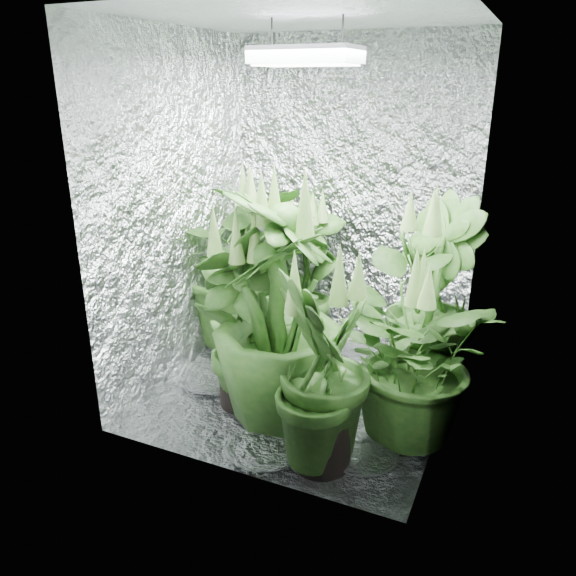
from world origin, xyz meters
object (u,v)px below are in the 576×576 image
at_px(grow_lamp, 306,56).
at_px(plant_g, 323,373).
at_px(plant_c, 429,302).
at_px(plant_e, 407,359).
at_px(plant_f, 242,318).
at_px(circulation_fan, 426,359).
at_px(plant_d, 279,313).
at_px(plant_a, 240,263).
at_px(plant_b, 306,273).

distance_m(grow_lamp, plant_g, 1.50).
distance_m(grow_lamp, plant_c, 1.43).
height_order(plant_e, plant_f, plant_f).
xyz_separation_m(plant_g, circulation_fan, (0.29, 1.02, -0.35)).
xyz_separation_m(plant_d, plant_f, (-0.25, 0.06, -0.09)).
bearing_deg(plant_e, plant_g, -131.73).
relative_size(plant_a, plant_f, 1.16).
relative_size(plant_b, plant_d, 0.82).
distance_m(grow_lamp, plant_d, 1.25).
xyz_separation_m(grow_lamp, plant_f, (-0.25, -0.26, -1.30)).
relative_size(grow_lamp, circulation_fan, 1.59).
bearing_deg(plant_b, plant_c, -23.26).
distance_m(plant_b, plant_d, 1.00).
bearing_deg(grow_lamp, plant_d, -89.83).
relative_size(plant_c, plant_g, 1.16).
bearing_deg(plant_a, plant_d, -49.64).
bearing_deg(plant_g, plant_e, 48.27).
bearing_deg(plant_g, plant_c, 70.08).
distance_m(plant_c, plant_g, 0.89).
bearing_deg(plant_b, plant_d, -75.38).
bearing_deg(plant_d, plant_c, 42.06).
relative_size(plant_d, plant_g, 1.25).
xyz_separation_m(grow_lamp, plant_a, (-0.64, 0.43, -1.24)).
xyz_separation_m(plant_a, plant_e, (1.28, -0.67, -0.12)).
relative_size(plant_c, circulation_fan, 3.89).
distance_m(plant_e, plant_g, 0.45).
height_order(plant_c, plant_e, plant_c).
height_order(plant_a, plant_c, plant_c).
bearing_deg(circulation_fan, plant_a, 173.74).
bearing_deg(plant_a, grow_lamp, -34.20).
height_order(grow_lamp, circulation_fan, grow_lamp).
relative_size(grow_lamp, plant_d, 0.38).
xyz_separation_m(plant_e, circulation_fan, (-0.02, 0.68, -0.33)).
relative_size(plant_g, circulation_fan, 3.35).
bearing_deg(grow_lamp, plant_a, 145.80).
xyz_separation_m(plant_e, plant_f, (-0.89, -0.02, 0.06)).
height_order(plant_c, circulation_fan, plant_c).
distance_m(plant_a, circulation_fan, 1.34).
xyz_separation_m(plant_d, plant_e, (0.64, 0.08, -0.16)).
height_order(plant_b, plant_g, plant_b).
distance_m(plant_a, plant_b, 0.45).
distance_m(plant_d, circulation_fan, 1.09).
distance_m(plant_b, plant_g, 1.35).
bearing_deg(plant_f, plant_b, 89.76).
bearing_deg(plant_c, plant_f, -150.08).
xyz_separation_m(plant_d, circulation_fan, (0.62, 0.76, -0.49)).
relative_size(plant_b, circulation_fan, 3.44).
relative_size(plant_f, plant_g, 1.07).
bearing_deg(plant_a, plant_b, 27.81).
bearing_deg(plant_g, grow_lamp, 120.29).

